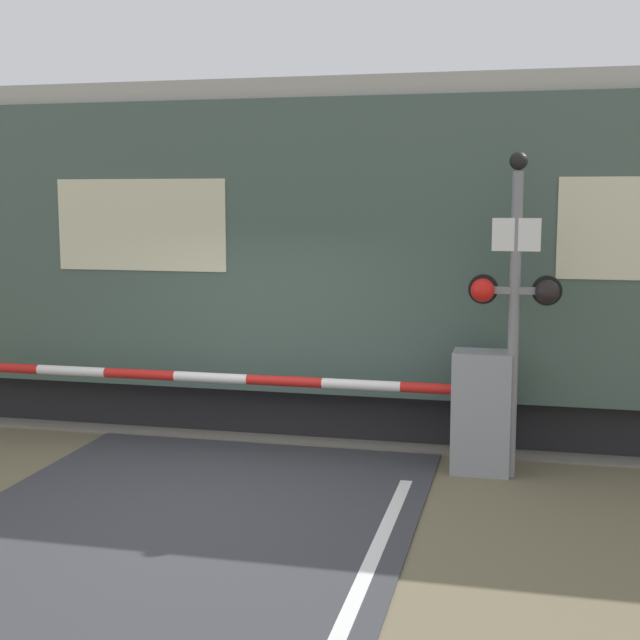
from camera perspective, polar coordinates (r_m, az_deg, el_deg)
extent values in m
plane|color=#6B6047|center=(8.63, -7.32, -11.48)|extent=(80.00, 80.00, 0.00)
cube|color=slate|center=(11.96, -1.18, -5.85)|extent=(36.00, 3.20, 0.03)
cube|color=#595451|center=(11.27, -2.10, -6.37)|extent=(36.00, 0.08, 0.10)
cube|color=#595451|center=(12.63, -0.37, -4.82)|extent=(36.00, 0.08, 0.10)
cube|color=black|center=(12.37, -8.25, -4.12)|extent=(19.39, 2.52, 0.60)
cube|color=#42564C|center=(12.12, -8.43, 5.05)|extent=(21.08, 2.97, 3.35)
cube|color=#ADA89E|center=(12.17, -8.61, 13.52)|extent=(20.66, 2.73, 0.24)
cube|color=beige|center=(10.73, -11.41, 5.98)|extent=(2.11, 0.02, 1.07)
cube|color=gray|center=(9.42, 10.29, -5.82)|extent=(0.60, 0.44, 1.28)
cylinder|color=gray|center=(9.37, 10.33, -4.48)|extent=(0.16, 0.16, 0.18)
cylinder|color=red|center=(9.40, 7.74, -4.38)|extent=(0.85, 0.11, 0.11)
cylinder|color=white|center=(9.52, 2.64, -4.17)|extent=(0.85, 0.11, 0.11)
cylinder|color=red|center=(9.70, -2.29, -3.94)|extent=(0.85, 0.11, 0.11)
cylinder|color=white|center=(9.96, -7.01, -3.68)|extent=(0.85, 0.11, 0.11)
cylinder|color=red|center=(10.28, -11.46, -3.42)|extent=(0.85, 0.11, 0.11)
cylinder|color=white|center=(10.66, -15.61, -3.16)|extent=(0.85, 0.11, 0.11)
cylinder|color=red|center=(11.08, -19.46, -2.90)|extent=(0.85, 0.11, 0.11)
cylinder|color=gray|center=(9.17, 12.29, -0.45)|extent=(0.11, 0.11, 3.10)
cube|color=gray|center=(9.12, 12.36, 1.86)|extent=(0.75, 0.07, 0.07)
sphere|color=red|center=(9.08, 10.37, 1.89)|extent=(0.24, 0.24, 0.24)
sphere|color=black|center=(9.07, 14.34, 1.77)|extent=(0.24, 0.24, 0.24)
cylinder|color=black|center=(9.19, 10.40, 1.96)|extent=(0.30, 0.06, 0.30)
cylinder|color=black|center=(9.18, 14.33, 1.84)|extent=(0.30, 0.06, 0.30)
cube|color=white|center=(9.04, 12.46, 5.36)|extent=(0.47, 0.02, 0.33)
sphere|color=black|center=(9.08, 12.60, 9.91)|extent=(0.18, 0.18, 0.18)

